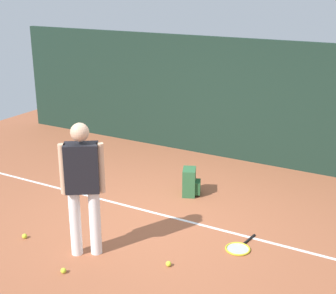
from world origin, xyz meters
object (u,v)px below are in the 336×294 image
object	(u,v)px
tennis_racket	(239,248)
tennis_ball_by_fence	(168,264)
tennis_ball_near_player	(63,271)
backpack	(190,182)
tennis_player	(83,182)
tennis_ball_mid_court	(25,236)

from	to	relation	value
tennis_racket	tennis_ball_by_fence	size ratio (longest dim) A/B	9.56
tennis_ball_near_player	tennis_ball_by_fence	size ratio (longest dim) A/B	1.00
tennis_racket	backpack	size ratio (longest dim) A/B	1.43
tennis_ball_near_player	tennis_ball_by_fence	world-z (taller)	same
tennis_player	backpack	world-z (taller)	tennis_player
backpack	tennis_ball_by_fence	bearing A→B (deg)	176.08
backpack	tennis_ball_near_player	world-z (taller)	backpack
tennis_ball_mid_court	tennis_ball_near_player	bearing A→B (deg)	-20.65
tennis_ball_by_fence	backpack	bearing A→B (deg)	109.71
tennis_player	tennis_ball_mid_court	size ratio (longest dim) A/B	25.76
tennis_player	tennis_ball_near_player	xyz separation A→B (m)	(0.04, -0.49, -0.93)
tennis_player	tennis_ball_near_player	size ratio (longest dim) A/B	25.76
backpack	tennis_player	bearing A→B (deg)	147.75
tennis_player	tennis_ball_near_player	bearing A→B (deg)	60.63
tennis_player	tennis_ball_near_player	distance (m)	1.05
tennis_player	backpack	xyz separation A→B (m)	(0.33, 2.21, -0.76)
tennis_player	tennis_racket	size ratio (longest dim) A/B	2.69
backpack	tennis_ball_near_player	bearing A→B (deg)	150.08
tennis_ball_near_player	tennis_ball_by_fence	distance (m)	1.24
tennis_player	tennis_ball_by_fence	size ratio (longest dim) A/B	25.76
tennis_player	tennis_ball_mid_court	distance (m)	1.34
tennis_ball_by_fence	tennis_ball_mid_court	distance (m)	2.02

